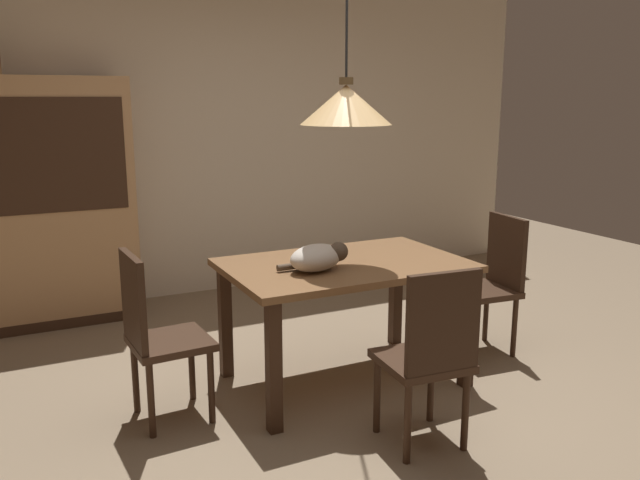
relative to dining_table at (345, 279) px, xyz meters
The scene contains 9 objects.
ground 0.76m from the dining_table, 105.54° to the right, with size 10.00×10.00×0.00m, color #847056.
back_wall 2.41m from the dining_table, 92.67° to the left, with size 6.40×0.10×2.90m, color beige.
dining_table is the anchor object (origin of this frame).
chair_left_side 1.14m from the dining_table, behind, with size 0.42×0.42×0.93m.
chair_near_front 0.89m from the dining_table, 90.42° to the right, with size 0.43×0.43×0.93m.
chair_right_side 1.14m from the dining_table, ahead, with size 0.44×0.44×0.93m.
cat_sleeping 0.30m from the dining_table, 156.06° to the right, with size 0.41×0.32×0.16m.
pendant_lamp 1.01m from the dining_table, 90.00° to the left, with size 0.52×0.52×1.30m.
hutch_bookcase 2.41m from the dining_table, 126.02° to the left, with size 1.12×0.45×1.85m.
Camera 1 is at (-1.68, -2.89, 1.71)m, focal length 36.60 mm.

